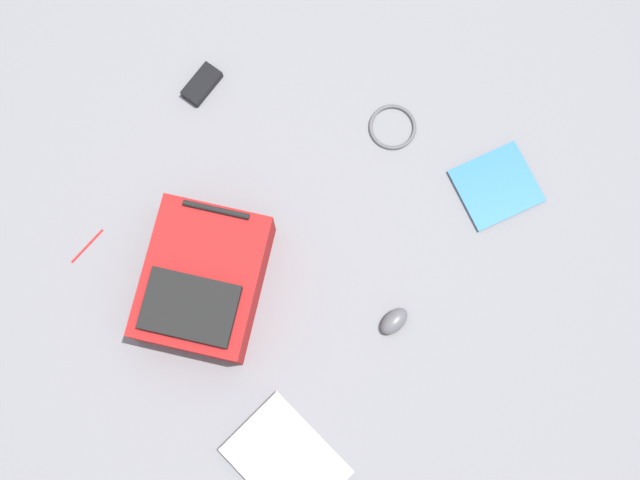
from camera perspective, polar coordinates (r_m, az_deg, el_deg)
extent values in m
plane|color=slate|center=(2.31, -0.53, -0.02)|extent=(4.08, 4.08, 0.00)
cube|color=maroon|center=(2.23, -8.45, -2.90)|extent=(0.49, 0.51, 0.16)
cube|color=black|center=(2.13, -9.44, -4.86)|extent=(0.30, 0.28, 0.03)
cylinder|color=black|center=(2.18, -7.56, 2.20)|extent=(0.16, 0.12, 0.02)
cube|color=#929296|center=(2.26, -2.49, -15.72)|extent=(0.32, 0.24, 0.02)
cube|color=#B7B7BC|center=(2.24, -2.50, -15.75)|extent=(0.31, 0.23, 0.01)
cube|color=silver|center=(2.41, 12.69, 3.84)|extent=(0.26, 0.27, 0.01)
cube|color=#1E5999|center=(2.40, 12.73, 3.88)|extent=(0.26, 0.28, 0.00)
ellipsoid|color=#4C4C51|center=(2.26, 5.42, -5.90)|extent=(0.06, 0.10, 0.04)
torus|color=#4C4C51|center=(2.41, 5.29, 8.19)|extent=(0.14, 0.14, 0.01)
cube|color=black|center=(2.47, -8.58, 11.13)|extent=(0.09, 0.14, 0.03)
cylinder|color=red|center=(2.41, -16.58, -0.41)|extent=(0.02, 0.13, 0.01)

